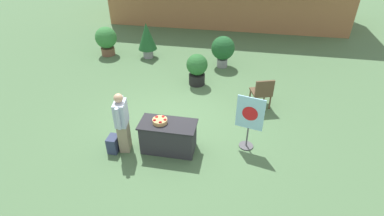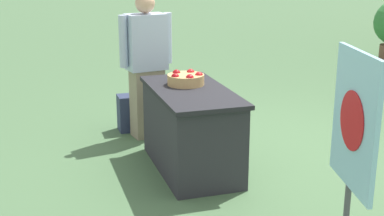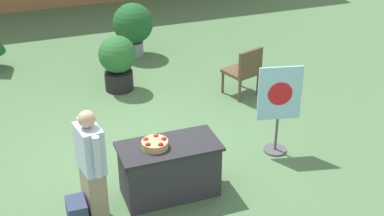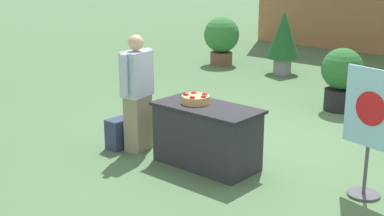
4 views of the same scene
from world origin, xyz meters
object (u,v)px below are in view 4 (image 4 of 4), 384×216
object	(u,v)px
potted_plant_far_left	(222,38)
person_visitor	(137,93)
potted_plant_near_left	(284,38)
apple_basket	(196,99)
poster_board	(370,126)
backpack	(119,133)
potted_plant_far_right	(342,76)
display_table	(207,136)

from	to	relation	value
potted_plant_far_left	person_visitor	bearing A→B (deg)	-62.31
potted_plant_near_left	apple_basket	bearing A→B (deg)	-69.14
poster_board	backpack	bearing A→B (deg)	-63.84
person_visitor	potted_plant_near_left	distance (m)	5.66
person_visitor	potted_plant_far_right	xyz separation A→B (m)	(1.17, 3.66, -0.21)
potted_plant_far_left	poster_board	bearing A→B (deg)	-39.67
display_table	potted_plant_far_left	size ratio (longest dim) A/B	1.17
person_visitor	potted_plant_near_left	world-z (taller)	person_visitor
apple_basket	potted_plant_far_left	xyz separation A→B (m)	(-3.76, 5.30, -0.18)
apple_basket	person_visitor	bearing A→B (deg)	-167.89
backpack	potted_plant_far_right	bearing A→B (deg)	69.31
display_table	potted_plant_far_right	size ratio (longest dim) A/B	1.26
apple_basket	person_visitor	size ratio (longest dim) A/B	0.22
person_visitor	potted_plant_far_left	xyz separation A→B (m)	(-2.88, 5.49, -0.14)
potted_plant_far_left	potted_plant_near_left	xyz separation A→B (m)	(1.72, 0.05, 0.16)
person_visitor	display_table	bearing A→B (deg)	-0.00
display_table	person_visitor	size ratio (longest dim) A/B	0.86
potted_plant_far_right	potted_plant_near_left	size ratio (longest dim) A/B	0.76
person_visitor	poster_board	bearing A→B (deg)	2.51
poster_board	potted_plant_far_right	world-z (taller)	poster_board
display_table	potted_plant_near_left	size ratio (longest dim) A/B	0.96
poster_board	potted_plant_near_left	bearing A→B (deg)	-127.02
display_table	backpack	size ratio (longest dim) A/B	3.26
backpack	poster_board	bearing A→B (deg)	13.32
poster_board	person_visitor	bearing A→B (deg)	-64.92
potted_plant_far_right	potted_plant_near_left	world-z (taller)	potted_plant_near_left
display_table	potted_plant_far_left	xyz separation A→B (m)	(-3.95, 5.31, 0.27)
poster_board	apple_basket	bearing A→B (deg)	-64.87
person_visitor	backpack	world-z (taller)	person_visitor
person_visitor	potted_plant_near_left	xyz separation A→B (m)	(-1.16, 5.54, 0.02)
apple_basket	potted_plant_far_left	world-z (taller)	potted_plant_far_left
potted_plant_far_right	poster_board	bearing A→B (deg)	-59.32
potted_plant_far_left	potted_plant_near_left	bearing A→B (deg)	1.52
backpack	potted_plant_far_right	distance (m)	4.06
person_visitor	potted_plant_far_right	bearing A→B (deg)	62.54
person_visitor	poster_board	xyz separation A→B (m)	(2.96, 0.64, 0.01)
potted_plant_far_left	apple_basket	bearing A→B (deg)	-54.67
person_visitor	potted_plant_near_left	bearing A→B (deg)	92.13
poster_board	potted_plant_near_left	world-z (taller)	poster_board
display_table	potted_plant_far_left	world-z (taller)	potted_plant_far_left
display_table	potted_plant_far_right	world-z (taller)	potted_plant_far_right
display_table	apple_basket	xyz separation A→B (m)	(-0.19, 0.01, 0.45)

